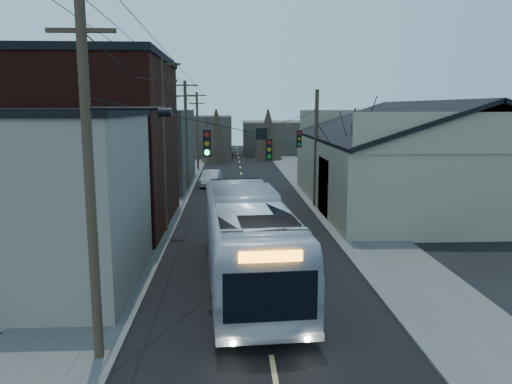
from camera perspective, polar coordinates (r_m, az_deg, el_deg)
road_surface at (r=41.31m, az=-1.27°, el=-0.43°), size 9.00×110.00×0.02m
sidewalk_left at (r=41.63m, az=-10.25°, el=-0.43°), size 4.00×110.00×0.12m
sidewalk_right at (r=41.98m, az=7.63°, el=-0.28°), size 4.00×110.00×0.12m
building_clapboard at (r=21.49m, az=-24.30°, el=-1.22°), size 8.00×8.00×7.00m
building_brick at (r=31.98m, az=-19.05°, el=5.12°), size 10.00×12.00×10.00m
building_left_far at (r=47.54m, az=-13.07°, el=4.89°), size 9.00×14.00×7.00m
warehouse at (r=38.62m, az=18.61°, el=2.40°), size 16.16×20.60×7.73m
building_far_left at (r=75.93m, az=-6.61°, el=6.39°), size 10.00×12.00×6.00m
building_far_right at (r=81.20m, az=2.87°, el=6.29°), size 12.00×14.00×5.00m
bare_tree at (r=31.80m, az=11.04°, el=2.91°), size 0.40×0.40×7.20m
utility_lines at (r=34.93m, az=-6.16°, el=5.85°), size 11.24×45.28×10.50m
bus at (r=20.72m, az=-1.01°, el=-5.35°), size 4.03×13.61×3.74m
parked_car at (r=46.64m, az=-5.16°, el=1.59°), size 2.00×4.58×1.46m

